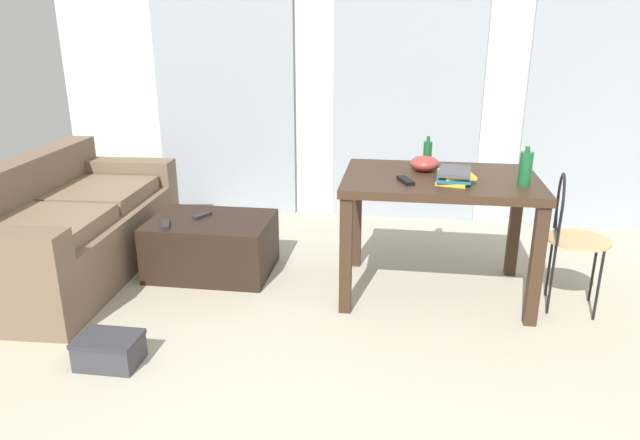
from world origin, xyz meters
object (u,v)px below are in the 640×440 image
at_px(bottle_far, 428,153).
at_px(tv_remote_secondary, 166,224).
at_px(couch, 66,230).
at_px(coffee_table, 212,245).
at_px(craft_table, 440,194).
at_px(wire_chair, 570,226).
at_px(book_stack, 455,175).
at_px(tv_remote_primary, 203,215).
at_px(shoebox, 110,350).
at_px(bowl, 425,164).
at_px(tv_remote_on_table, 406,181).
at_px(bottle_near, 526,169).

relative_size(bottle_far, tv_remote_secondary, 1.09).
distance_m(couch, bottle_far, 2.51).
bearing_deg(coffee_table, craft_table, -3.76).
bearing_deg(wire_chair, book_stack, -178.40).
relative_size(coffee_table, tv_remote_secondary, 4.72).
bearing_deg(tv_remote_primary, craft_table, 21.42).
bearing_deg(tv_remote_primary, shoebox, -66.82).
xyz_separation_m(book_stack, tv_remote_primary, (-1.65, 0.26, -0.41)).
distance_m(couch, bowl, 2.47).
xyz_separation_m(craft_table, tv_remote_on_table, (-0.21, -0.17, 0.12)).
bearing_deg(bowl, couch, -176.06).
height_order(coffee_table, tv_remote_secondary, tv_remote_secondary).
xyz_separation_m(coffee_table, shoebox, (-0.15, -1.20, -0.11)).
relative_size(wire_chair, tv_remote_secondary, 4.83).
xyz_separation_m(bowl, shoebox, (-1.56, -1.23, -0.73)).
xyz_separation_m(craft_table, bottle_far, (-0.08, 0.30, 0.19)).
relative_size(tv_remote_primary, tv_remote_secondary, 0.84).
bearing_deg(tv_remote_on_table, craft_table, 17.08).
bearing_deg(craft_table, bottle_far, 104.10).
relative_size(coffee_table, tv_remote_primary, 5.59).
height_order(coffee_table, shoebox, coffee_table).
distance_m(coffee_table, craft_table, 1.58).
bearing_deg(shoebox, tv_remote_on_table, 32.91).
xyz_separation_m(coffee_table, bottle_near, (1.97, -0.24, 0.67)).
xyz_separation_m(coffee_table, bowl, (1.41, 0.03, 0.62)).
bearing_deg(bottle_near, tv_remote_on_table, -177.98).
height_order(tv_remote_primary, shoebox, tv_remote_primary).
bearing_deg(couch, shoebox, -51.45).
distance_m(craft_table, shoebox, 2.07).
bearing_deg(couch, bottle_near, -2.02).
bearing_deg(wire_chair, bottle_far, 154.53).
xyz_separation_m(wire_chair, shoebox, (-2.41, -1.01, -0.44)).
xyz_separation_m(bottle_far, shoebox, (-1.58, -1.40, -0.77)).
height_order(bottle_near, shoebox, bottle_near).
bearing_deg(wire_chair, tv_remote_secondary, 179.51).
xyz_separation_m(couch, book_stack, (2.58, -0.07, 0.50)).
bearing_deg(book_stack, coffee_table, 172.31).
relative_size(craft_table, wire_chair, 1.40).
xyz_separation_m(coffee_table, wire_chair, (2.26, -0.19, 0.33)).
height_order(bowl, tv_remote_primary, bowl).
distance_m(bowl, shoebox, 2.12).
bearing_deg(tv_remote_secondary, bowl, -15.01).
bearing_deg(coffee_table, tv_remote_secondary, -145.02).
bearing_deg(bottle_near, couch, 177.98).
bearing_deg(bottle_near, wire_chair, 9.44).
height_order(craft_table, tv_remote_secondary, craft_table).
bearing_deg(bottle_far, wire_chair, -25.47).
relative_size(book_stack, tv_remote_primary, 2.11).
bearing_deg(bottle_far, craft_table, -75.90).
distance_m(craft_table, wire_chair, 0.77).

